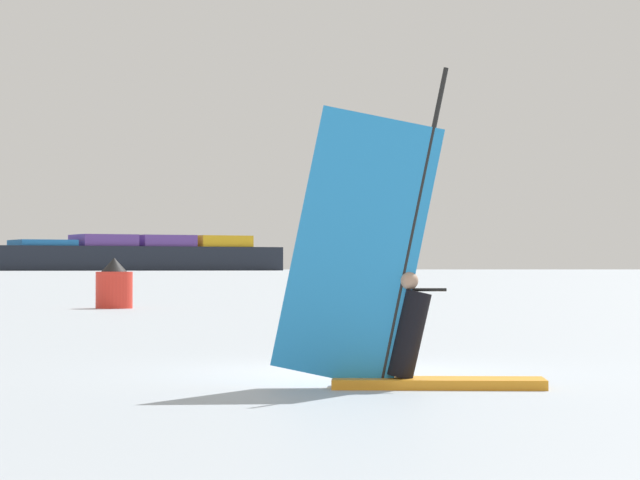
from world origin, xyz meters
TOP-DOWN VIEW (x-y plane):
  - ground_plane at (0.00, 0.00)m, footprint 4000.00×4000.00m
  - windsurfer at (-0.33, -2.76)m, footprint 3.26×1.55m
  - cargo_ship at (81.94, 619.43)m, footprint 180.41×58.31m
  - distant_headland at (650.75, 1288.56)m, footprint 974.49×481.25m
  - channel_buoy at (1.69, 32.07)m, footprint 1.31×1.31m

SIDE VIEW (x-z plane):
  - ground_plane at x=0.00m, z-range 0.00..0.00m
  - channel_buoy at x=1.69m, z-range -0.11..1.70m
  - windsurfer at x=-0.33m, z-range -1.06..2.85m
  - cargo_ship at x=81.94m, z-range -7.93..23.10m
  - distant_headland at x=650.75m, z-range 0.00..47.03m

